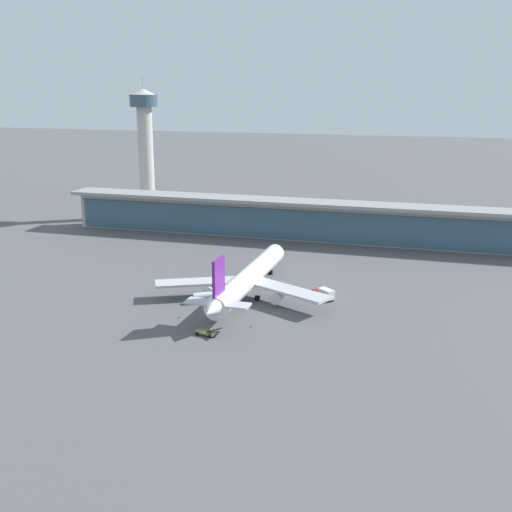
# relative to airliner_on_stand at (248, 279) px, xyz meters

# --- Properties ---
(ground_plane) EXTENTS (1200.00, 1200.00, 0.00)m
(ground_plane) POSITION_rel_airliner_on_stand_xyz_m (-1.94, 2.70, -5.41)
(ground_plane) COLOR #515154
(airliner_on_stand) EXTENTS (49.69, 64.44, 17.20)m
(airliner_on_stand) POSITION_rel_airliner_on_stand_xyz_m (0.00, 0.00, 0.00)
(airliner_on_stand) COLOR white
(airliner_on_stand) RESTS_ON ground
(service_truck_near_nose_red) EXTENTS (8.21, 6.99, 2.95)m
(service_truck_near_nose_red) POSITION_rel_airliner_on_stand_xyz_m (-9.38, -6.86, -3.71)
(service_truck_near_nose_red) COLOR #B21E1E
(service_truck_near_nose_red) RESTS_ON ground
(service_truck_under_wing_olive) EXTENTS (6.94, 2.73, 2.70)m
(service_truck_under_wing_olive) POSITION_rel_airliner_on_stand_xyz_m (-1.25, -29.23, -4.61)
(service_truck_under_wing_olive) COLOR olive
(service_truck_under_wing_olive) RESTS_ON ground
(service_truck_mid_apron_yellow) EXTENTS (2.56, 3.26, 2.05)m
(service_truck_mid_apron_yellow) POSITION_rel_airliner_on_stand_xyz_m (-5.74, 9.62, -4.54)
(service_truck_mid_apron_yellow) COLOR yellow
(service_truck_mid_apron_yellow) RESTS_ON ground
(service_truck_by_tail_red) EXTENTS (7.02, 6.52, 3.10)m
(service_truck_by_tail_red) POSITION_rel_airliner_on_stand_xyz_m (20.48, 4.31, -3.72)
(service_truck_by_tail_red) COLOR #B21E1E
(service_truck_by_tail_red) RESTS_ON ground
(terminal_building) EXTENTS (183.60, 12.80, 15.20)m
(terminal_building) POSITION_rel_airliner_on_stand_xyz_m (-1.94, 70.62, 2.45)
(terminal_building) COLOR #B2ADA3
(terminal_building) RESTS_ON ground
(control_tower) EXTENTS (12.00, 12.00, 60.15)m
(control_tower) POSITION_rel_airliner_on_stand_xyz_m (-74.69, 93.40, 27.52)
(control_tower) COLOR #B2ADA3
(control_tower) RESTS_ON ground
(safety_cone_alpha) EXTENTS (0.62, 0.62, 0.70)m
(safety_cone_alpha) POSITION_rel_airliner_on_stand_xyz_m (-11.97, -19.93, -5.10)
(safety_cone_alpha) COLOR orange
(safety_cone_alpha) RESTS_ON ground
(safety_cone_bravo) EXTENTS (0.62, 0.62, 0.70)m
(safety_cone_bravo) POSITION_rel_airliner_on_stand_xyz_m (-2.91, -20.87, -5.10)
(safety_cone_bravo) COLOR orange
(safety_cone_bravo) RESTS_ON ground
(safety_cone_charlie) EXTENTS (0.62, 0.62, 0.70)m
(safety_cone_charlie) POSITION_rel_airliner_on_stand_xyz_m (7.17, -20.83, -5.10)
(safety_cone_charlie) COLOR orange
(safety_cone_charlie) RESTS_ON ground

